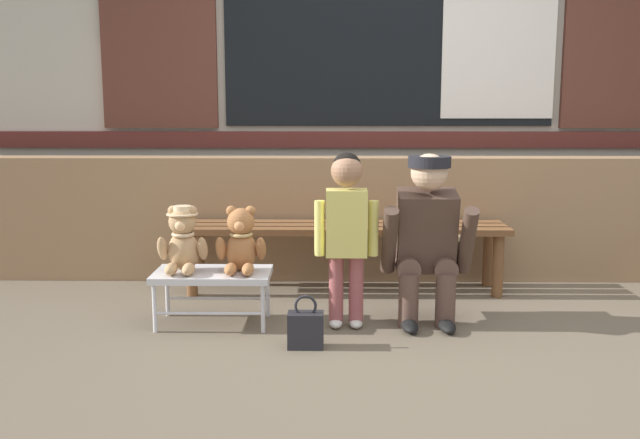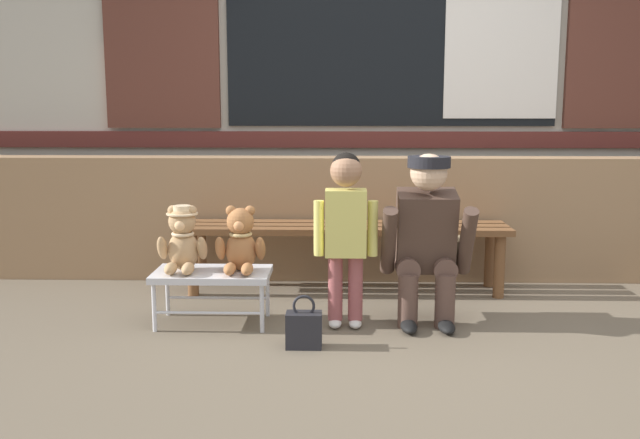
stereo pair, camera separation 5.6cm
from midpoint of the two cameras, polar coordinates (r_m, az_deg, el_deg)
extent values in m
plane|color=brown|center=(3.69, 7.92, -10.00)|extent=(60.00, 60.00, 0.00)
cube|color=#997551|center=(4.96, 6.23, 0.11)|extent=(7.74, 0.25, 0.85)
cube|color=#B7B2A3|center=(5.45, 6.03, 15.18)|extent=(7.90, 0.20, 3.55)
cube|color=#56231E|center=(5.31, 5.98, 6.41)|extent=(7.27, 0.04, 0.12)
cube|color=black|center=(5.33, 6.13, 15.03)|extent=(2.40, 0.03, 1.40)
cube|color=silver|center=(5.44, 14.76, 14.67)|extent=(0.82, 0.02, 1.29)
cube|color=#562D23|center=(5.46, -12.36, 14.74)|extent=(0.84, 0.05, 1.43)
cube|color=#562D23|center=(5.70, 23.74, 13.94)|extent=(0.84, 0.05, 1.43)
cube|color=brown|center=(4.45, 2.41, -0.98)|extent=(2.10, 0.11, 0.04)
cube|color=brown|center=(4.59, 2.38, -0.66)|extent=(2.10, 0.11, 0.04)
cube|color=brown|center=(4.73, 2.36, -0.36)|extent=(2.10, 0.11, 0.04)
cylinder|color=brown|center=(4.58, -9.86, -3.61)|extent=(0.07, 0.07, 0.40)
cylinder|color=brown|center=(4.85, -9.21, -2.87)|extent=(0.07, 0.07, 0.40)
cylinder|color=brown|center=(4.61, 14.56, -3.69)|extent=(0.07, 0.07, 0.40)
cylinder|color=brown|center=(4.88, 13.83, -2.96)|extent=(0.07, 0.07, 0.40)
cube|color=silver|center=(3.97, -8.26, -4.37)|extent=(0.64, 0.36, 0.04)
cylinder|color=silver|center=(3.92, -12.79, -6.93)|extent=(0.02, 0.02, 0.26)
cylinder|color=silver|center=(4.20, -11.79, -5.80)|extent=(0.02, 0.02, 0.26)
cylinder|color=silver|center=(3.82, -4.27, -7.15)|extent=(0.02, 0.02, 0.26)
cylinder|color=silver|center=(4.11, -3.85, -5.97)|extent=(0.02, 0.02, 0.26)
cylinder|color=silver|center=(3.87, -8.58, -7.44)|extent=(0.58, 0.02, 0.02)
cylinder|color=silver|center=(4.15, -7.85, -6.26)|extent=(0.58, 0.02, 0.02)
ellipsoid|color=tan|center=(3.99, -10.53, -2.47)|extent=(0.17, 0.14, 0.22)
sphere|color=tan|center=(3.95, -10.63, -0.14)|extent=(0.15, 0.15, 0.15)
sphere|color=#F4C188|center=(3.90, -10.79, -0.44)|extent=(0.06, 0.06, 0.06)
sphere|color=tan|center=(3.96, -11.36, 0.72)|extent=(0.06, 0.06, 0.06)
ellipsoid|color=tan|center=(3.98, -12.17, -2.26)|extent=(0.06, 0.11, 0.16)
ellipsoid|color=tan|center=(3.90, -11.52, -3.88)|extent=(0.06, 0.15, 0.06)
sphere|color=tan|center=(3.94, -9.87, 0.72)|extent=(0.06, 0.06, 0.06)
ellipsoid|color=tan|center=(3.93, -9.06, -2.30)|extent=(0.06, 0.11, 0.16)
ellipsoid|color=tan|center=(3.88, -10.17, -3.91)|extent=(0.06, 0.15, 0.06)
torus|color=beige|center=(3.96, -10.58, -1.14)|extent=(0.13, 0.13, 0.02)
cylinder|color=beige|center=(3.95, -10.63, 0.46)|extent=(0.17, 0.17, 0.01)
cylinder|color=beige|center=(3.94, -10.64, 0.79)|extent=(0.10, 0.10, 0.04)
ellipsoid|color=#A86B3D|center=(3.93, -5.96, -2.53)|extent=(0.17, 0.14, 0.22)
sphere|color=#A86B3D|center=(3.89, -6.02, -0.16)|extent=(0.15, 0.15, 0.15)
sphere|color=#E1955B|center=(3.84, -6.12, -0.47)|extent=(0.06, 0.06, 0.06)
sphere|color=#A86B3D|center=(3.90, -6.78, 0.71)|extent=(0.06, 0.06, 0.06)
ellipsoid|color=#A86B3D|center=(3.92, -7.62, -2.31)|extent=(0.06, 0.11, 0.16)
ellipsoid|color=#A86B3D|center=(3.84, -6.85, -3.96)|extent=(0.06, 0.15, 0.06)
sphere|color=#A86B3D|center=(3.89, -5.25, 0.71)|extent=(0.06, 0.06, 0.06)
ellipsoid|color=#A86B3D|center=(3.89, -4.41, -2.34)|extent=(0.06, 0.11, 0.16)
ellipsoid|color=#A86B3D|center=(3.83, -5.47, -3.98)|extent=(0.06, 0.15, 0.06)
torus|color=#D6B775|center=(3.91, -5.99, -1.18)|extent=(0.13, 0.13, 0.02)
cylinder|color=#994C4C|center=(3.89, 1.65, -5.51)|extent=(0.08, 0.08, 0.36)
ellipsoid|color=silver|center=(3.92, 1.64, -8.34)|extent=(0.07, 0.12, 0.05)
cylinder|color=#994C4C|center=(3.89, 3.28, -5.51)|extent=(0.08, 0.08, 0.36)
ellipsoid|color=silver|center=(3.92, 3.26, -8.34)|extent=(0.07, 0.12, 0.05)
cube|color=#DBD166|center=(3.81, 2.50, -0.27)|extent=(0.22, 0.15, 0.36)
cylinder|color=#DBD166|center=(3.82, 0.32, -0.70)|extent=(0.06, 0.06, 0.30)
cylinder|color=#DBD166|center=(3.82, 4.67, -0.72)|extent=(0.06, 0.06, 0.30)
sphere|color=#9E7051|center=(3.77, 2.53, 3.93)|extent=(0.17, 0.17, 0.17)
sphere|color=black|center=(3.78, 2.53, 4.25)|extent=(0.16, 0.16, 0.16)
cylinder|color=brown|center=(3.92, 7.51, -6.50)|extent=(0.11, 0.11, 0.30)
cylinder|color=brown|center=(4.02, 7.36, -3.62)|extent=(0.13, 0.32, 0.13)
ellipsoid|color=black|center=(3.88, 7.59, -8.52)|extent=(0.09, 0.20, 0.06)
cylinder|color=brown|center=(3.95, 10.42, -6.47)|extent=(0.11, 0.11, 0.30)
cylinder|color=brown|center=(4.04, 10.18, -3.61)|extent=(0.13, 0.32, 0.13)
ellipsoid|color=black|center=(3.91, 10.54, -8.48)|extent=(0.09, 0.20, 0.06)
cube|color=#473328|center=(3.96, 8.90, -0.89)|extent=(0.32, 0.30, 0.47)
cylinder|color=#473328|center=(3.85, 5.97, -1.73)|extent=(0.08, 0.28, 0.40)
cylinder|color=#473328|center=(3.90, 12.13, -1.73)|extent=(0.08, 0.28, 0.40)
sphere|color=#DBB28E|center=(3.85, 9.16, 3.77)|extent=(0.20, 0.20, 0.20)
cylinder|color=black|center=(3.84, 9.18, 4.59)|extent=(0.23, 0.23, 0.06)
cube|color=brown|center=(4.10, 11.33, -2.60)|extent=(0.10, 0.22, 0.16)
cube|color=#232328|center=(3.60, -0.85, -8.88)|extent=(0.18, 0.11, 0.18)
torus|color=#232328|center=(3.56, -0.86, -6.97)|extent=(0.11, 0.01, 0.11)
camera|label=1|loc=(0.03, -89.61, 0.06)|focal=39.79mm
camera|label=2|loc=(0.03, 90.39, -0.06)|focal=39.79mm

